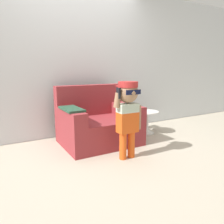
% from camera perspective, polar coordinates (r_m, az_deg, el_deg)
% --- Properties ---
extents(ground_plane, '(10.00, 10.00, 0.00)m').
position_cam_1_polar(ground_plane, '(3.40, -4.74, -8.75)').
color(ground_plane, '#BCB29E').
extents(wall_back, '(10.00, 0.05, 2.60)m').
position_cam_1_polar(wall_back, '(3.88, -9.80, 13.15)').
color(wall_back, silver).
rests_on(wall_back, ground_plane).
extents(armchair, '(1.17, 0.90, 0.90)m').
position_cam_1_polar(armchair, '(3.47, -3.79, -2.97)').
color(armchair, maroon).
rests_on(armchair, ground_plane).
extents(person_child, '(0.41, 0.31, 1.01)m').
position_cam_1_polar(person_child, '(2.77, 4.15, 1.02)').
color(person_child, '#E05119').
rests_on(person_child, ground_plane).
extents(side_table, '(0.43, 0.43, 0.41)m').
position_cam_1_polar(side_table, '(3.99, 9.00, -2.07)').
color(side_table, white).
rests_on(side_table, ground_plane).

